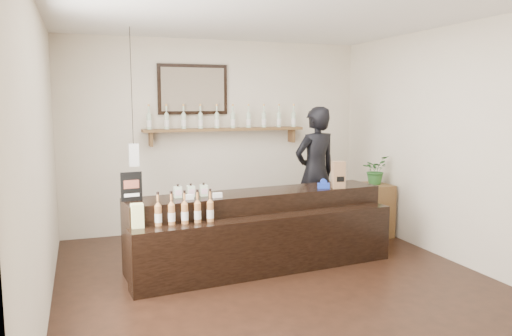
{
  "coord_description": "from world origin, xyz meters",
  "views": [
    {
      "loc": [
        -1.92,
        -4.71,
        1.91
      ],
      "look_at": [
        -0.01,
        0.7,
        1.14
      ],
      "focal_mm": 35.0,
      "sensor_mm": 36.0,
      "label": 1
    }
  ],
  "objects": [
    {
      "name": "promo_sign",
      "position": [
        -1.43,
        0.61,
        1.02
      ],
      "size": [
        0.22,
        0.04,
        0.31
      ],
      "color": "black",
      "rests_on": "counter"
    },
    {
      "name": "tape_dispenser",
      "position": [
        0.84,
        0.64,
        0.91
      ],
      "size": [
        0.15,
        0.09,
        0.12
      ],
      "color": "#1A39BC",
      "rests_on": "counter"
    },
    {
      "name": "room_shell",
      "position": [
        0.0,
        0.0,
        1.7
      ],
      "size": [
        5.0,
        5.0,
        5.0
      ],
      "color": "beige",
      "rests_on": "ground"
    },
    {
      "name": "ground",
      "position": [
        0.0,
        0.0,
        0.0
      ],
      "size": [
        5.0,
        5.0,
        0.0
      ],
      "primitive_type": "plane",
      "color": "black",
      "rests_on": "ground"
    },
    {
      "name": "back_wall_decor",
      "position": [
        -0.16,
        2.37,
        1.76
      ],
      "size": [
        2.66,
        0.96,
        1.69
      ],
      "color": "#55351D",
      "rests_on": "ground"
    },
    {
      "name": "potted_plant",
      "position": [
        2.0,
        1.31,
        0.95
      ],
      "size": [
        0.47,
        0.45,
        0.4
      ],
      "primitive_type": "imported",
      "rotation": [
        0.0,
        0.0,
        0.53
      ],
      "color": "#285E25",
      "rests_on": "side_cabinet"
    },
    {
      "name": "paper_bag",
      "position": [
        1.02,
        0.6,
        1.02
      ],
      "size": [
        0.17,
        0.14,
        0.33
      ],
      "color": "olive",
      "rests_on": "counter"
    },
    {
      "name": "counter",
      "position": [
        0.01,
        0.59,
        0.4
      ],
      "size": [
        3.12,
        1.1,
        1.01
      ],
      "color": "black",
      "rests_on": "ground"
    },
    {
      "name": "side_cabinet",
      "position": [
        2.0,
        1.31,
        0.37
      ],
      "size": [
        0.4,
        0.53,
        0.75
      ],
      "color": "#55351D",
      "rests_on": "ground"
    },
    {
      "name": "shopkeeper",
      "position": [
        1.18,
        1.55,
        1.04
      ],
      "size": [
        0.84,
        0.64,
        2.08
      ],
      "primitive_type": "imported",
      "rotation": [
        0.0,
        0.0,
        3.34
      ],
      "color": "black",
      "rests_on": "ground"
    }
  ]
}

